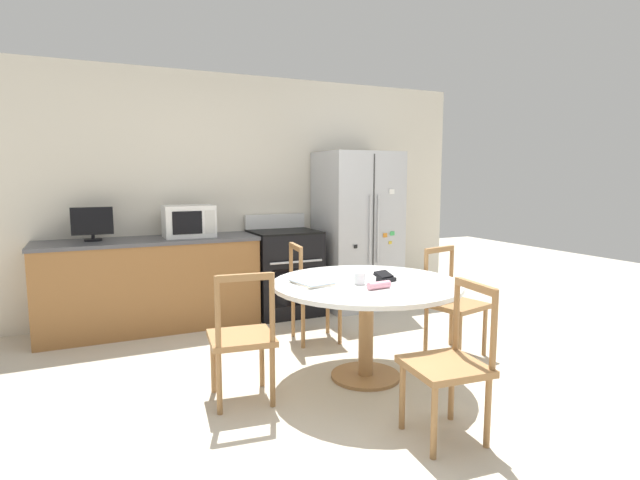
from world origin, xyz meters
TOP-DOWN VIEW (x-y plane):
  - ground_plane at (0.00, 0.00)m, footprint 14.00×14.00m
  - back_wall at (0.00, 2.65)m, footprint 5.20×0.10m
  - kitchen_counter at (-1.17, 2.29)m, footprint 2.08×0.64m
  - refrigerator at (1.11, 2.22)m, footprint 0.85×0.76m
  - oven_range at (0.23, 2.26)m, footprint 0.70×0.68m
  - microwave at (-0.78, 2.29)m, footprint 0.49×0.35m
  - countertop_tv at (-1.67, 2.35)m, footprint 0.37×0.16m
  - dining_table at (0.14, 0.33)m, footprint 1.39×1.39m
  - dining_chair_left at (-0.81, 0.33)m, footprint 0.47×0.47m
  - dining_chair_far at (0.13, 1.28)m, footprint 0.47×0.47m
  - dining_chair_right at (1.07, 0.47)m, footprint 0.50×0.50m
  - dining_chair_near at (0.13, -0.62)m, footprint 0.46×0.46m
  - candle_glass at (0.05, 0.28)m, footprint 0.08×0.08m
  - folded_napkin at (0.10, 0.09)m, footprint 0.18×0.07m
  - wallet at (0.28, 0.30)m, footprint 0.15×0.15m
  - mail_stack at (-0.26, 0.43)m, footprint 0.27×0.33m

SIDE VIEW (x-z plane):
  - ground_plane at x=0.00m, z-range 0.00..0.00m
  - dining_chair_left at x=-0.81m, z-range -0.02..0.89m
  - dining_chair_far at x=0.13m, z-range -0.02..0.89m
  - dining_chair_right at x=1.07m, z-range -0.02..0.89m
  - dining_chair_near at x=0.13m, z-range -0.02..0.89m
  - kitchen_counter at x=-1.17m, z-range 0.00..0.90m
  - oven_range at x=0.23m, z-range -0.07..1.01m
  - dining_table at x=0.14m, z-range 0.25..0.99m
  - mail_stack at x=-0.26m, z-range 0.73..0.76m
  - folded_napkin at x=0.10m, z-range 0.73..0.79m
  - wallet at x=0.28m, z-range 0.73..0.80m
  - candle_glass at x=0.05m, z-range 0.73..0.81m
  - refrigerator at x=1.11m, z-range 0.00..1.78m
  - microwave at x=-0.78m, z-range 0.90..1.22m
  - countertop_tv at x=-1.67m, z-range 0.91..1.23m
  - back_wall at x=0.00m, z-range 0.00..2.60m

